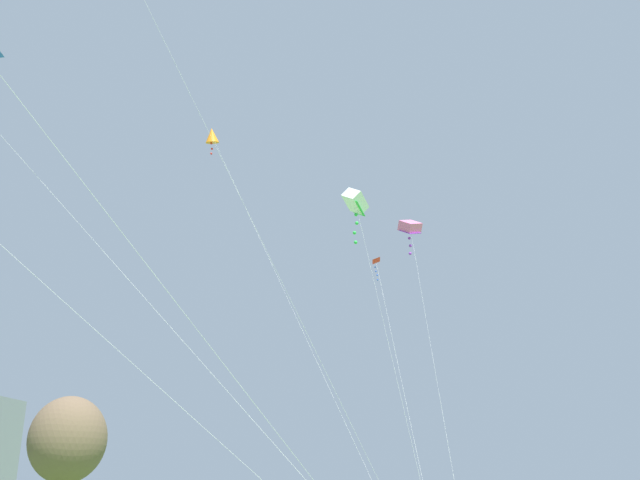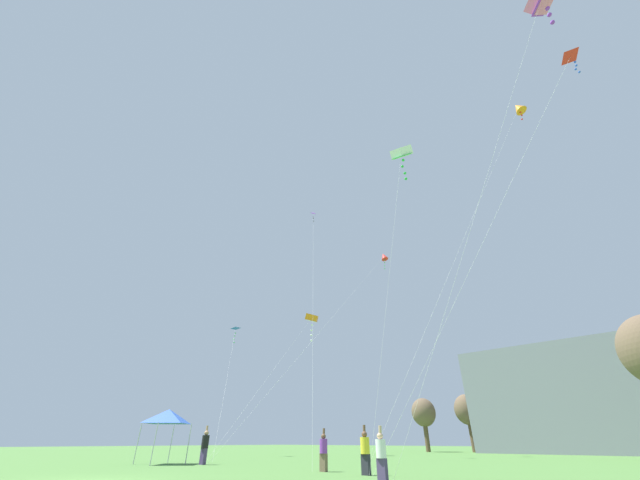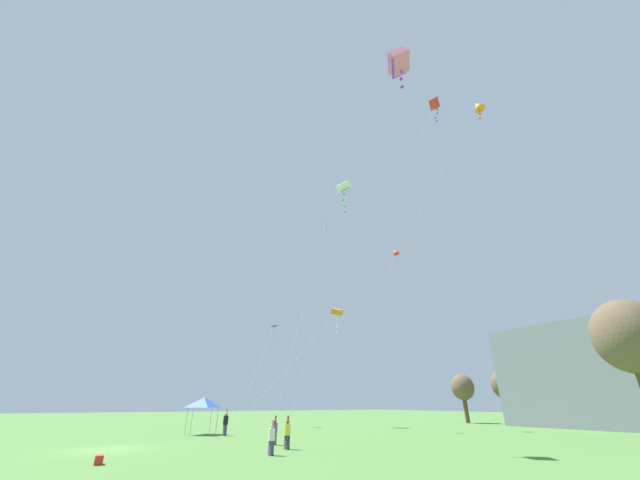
{
  "view_description": "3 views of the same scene",
  "coord_description": "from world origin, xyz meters",
  "px_view_note": "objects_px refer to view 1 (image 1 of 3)",
  "views": [
    {
      "loc": [
        -27.87,
        9.36,
        3.96
      ],
      "look_at": [
        2.42,
        13.85,
        14.8
      ],
      "focal_mm": 40.0,
      "sensor_mm": 36.0,
      "label": 1
    },
    {
      "loc": [
        15.57,
        -4.8,
        1.21
      ],
      "look_at": [
        -0.43,
        12.76,
        14.66
      ],
      "focal_mm": 20.0,
      "sensor_mm": 36.0,
      "label": 2
    },
    {
      "loc": [
        27.68,
        -1.4,
        2.52
      ],
      "look_at": [
        1.36,
        13.88,
        16.5
      ],
      "focal_mm": 20.0,
      "sensor_mm": 36.0,
      "label": 3
    }
  ],
  "objects_px": {
    "kite_orange_diamond_3": "(212,136)",
    "kite_red_delta_5": "(376,265)",
    "kite_pink_box_4": "(410,228)",
    "kite_white_box_6": "(355,202)"
  },
  "relations": [
    {
      "from": "kite_white_box_6",
      "to": "kite_red_delta_5",
      "type": "bearing_deg",
      "value": -2.19
    },
    {
      "from": "kite_orange_diamond_3",
      "to": "kite_pink_box_4",
      "type": "height_order",
      "value": "kite_orange_diamond_3"
    },
    {
      "from": "kite_red_delta_5",
      "to": "kite_white_box_6",
      "type": "xyz_separation_m",
      "value": [
        -10.04,
        0.38,
        0.4
      ]
    },
    {
      "from": "kite_orange_diamond_3",
      "to": "kite_red_delta_5",
      "type": "relative_size",
      "value": 1.47
    },
    {
      "from": "kite_red_delta_5",
      "to": "kite_orange_diamond_3",
      "type": "bearing_deg",
      "value": 107.35
    },
    {
      "from": "kite_pink_box_4",
      "to": "kite_white_box_6",
      "type": "distance_m",
      "value": 10.63
    },
    {
      "from": "kite_pink_box_4",
      "to": "kite_red_delta_5",
      "type": "relative_size",
      "value": 1.14
    },
    {
      "from": "kite_pink_box_4",
      "to": "kite_white_box_6",
      "type": "height_order",
      "value": "kite_pink_box_4"
    },
    {
      "from": "kite_orange_diamond_3",
      "to": "kite_white_box_6",
      "type": "distance_m",
      "value": 14.85
    },
    {
      "from": "kite_red_delta_5",
      "to": "kite_white_box_6",
      "type": "relative_size",
      "value": 0.97
    }
  ]
}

